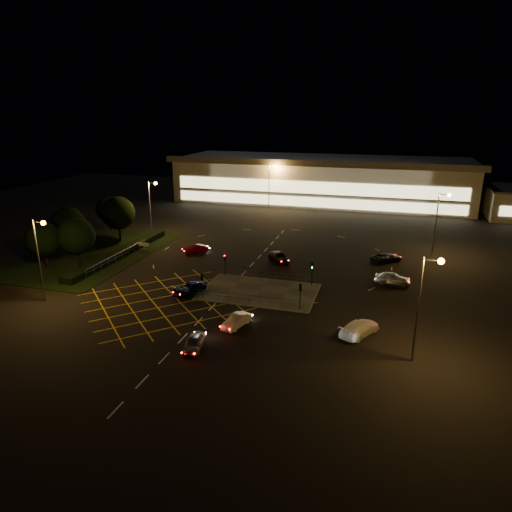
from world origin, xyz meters
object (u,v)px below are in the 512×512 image
(signal_sw, at_px, (202,280))
(car_left_blue, at_px, (189,288))
(signal_se, at_px, (300,291))
(car_near_silver, at_px, (194,342))
(signal_ne, at_px, (312,269))
(car_circ_red, at_px, (196,249))
(car_far_dkgrey, at_px, (279,257))
(car_approach_white, at_px, (359,328))
(car_right_silver, at_px, (392,278))
(car_east_grey, at_px, (387,258))
(car_queue_white, at_px, (237,321))
(signal_nw, at_px, (225,260))

(signal_sw, relative_size, car_left_blue, 0.67)
(signal_se, relative_size, car_near_silver, 0.81)
(signal_ne, xyz_separation_m, car_circ_red, (-20.40, 9.24, -1.74))
(car_near_silver, height_order, car_circ_red, car_near_silver)
(car_far_dkgrey, distance_m, car_approach_white, 24.85)
(car_far_dkgrey, bearing_deg, car_near_silver, -132.45)
(car_right_silver, relative_size, car_approach_white, 0.87)
(signal_se, bearing_deg, car_right_silver, -130.68)
(signal_sw, height_order, car_east_grey, signal_sw)
(signal_sw, height_order, car_circ_red, signal_sw)
(signal_se, height_order, car_east_grey, signal_se)
(car_queue_white, xyz_separation_m, car_right_silver, (15.72, 17.67, 0.13))
(signal_sw, height_order, signal_se, same)
(signal_nw, relative_size, car_far_dkgrey, 0.67)
(signal_se, distance_m, car_left_blue, 14.48)
(car_circ_red, bearing_deg, signal_ne, 25.88)
(signal_ne, distance_m, car_near_silver, 21.22)
(signal_nw, distance_m, car_near_silver, 20.05)
(signal_sw, xyz_separation_m, car_left_blue, (-2.34, 1.08, -1.71))
(car_far_dkgrey, xyz_separation_m, car_right_silver, (16.63, -4.96, 0.09))
(signal_se, xyz_separation_m, car_near_silver, (-8.01, -11.59, -1.70))
(signal_sw, distance_m, car_queue_white, 8.87)
(signal_se, xyz_separation_m, signal_ne, (0.00, 7.99, 0.00))
(car_queue_white, height_order, car_left_blue, car_left_blue)
(signal_sw, bearing_deg, signal_se, -180.00)
(car_near_silver, height_order, car_east_grey, car_east_grey)
(car_queue_white, distance_m, car_far_dkgrey, 22.65)
(signal_se, xyz_separation_m, car_approach_white, (6.97, -4.16, -1.61))
(signal_se, distance_m, car_circ_red, 26.76)
(car_queue_white, bearing_deg, car_circ_red, 139.31)
(signal_nw, height_order, signal_ne, same)
(signal_sw, bearing_deg, car_east_grey, -135.31)
(car_queue_white, bearing_deg, signal_sw, 153.72)
(car_east_grey, bearing_deg, car_circ_red, 57.43)
(car_circ_red, bearing_deg, car_right_silver, 40.02)
(signal_ne, xyz_separation_m, car_near_silver, (-8.01, -19.58, -1.70))
(signal_nw, bearing_deg, signal_sw, -90.00)
(car_near_silver, height_order, car_queue_white, car_near_silver)
(car_queue_white, xyz_separation_m, car_east_grey, (14.82, 26.90, 0.03))
(car_left_blue, relative_size, car_far_dkgrey, 1.00)
(car_near_silver, relative_size, car_approach_white, 0.75)
(signal_nw, relative_size, car_approach_white, 0.60)
(car_circ_red, bearing_deg, signal_nw, 2.53)
(car_left_blue, xyz_separation_m, car_right_silver, (24.42, 10.64, 0.12))
(signal_ne, xyz_separation_m, car_far_dkgrey, (-6.55, 8.70, -1.68))
(signal_nw, relative_size, car_east_grey, 0.65)
(car_far_dkgrey, xyz_separation_m, car_circ_red, (-13.85, 0.54, -0.06))
(car_near_silver, xyz_separation_m, car_far_dkgrey, (1.46, 28.28, 0.02))
(car_queue_white, relative_size, car_approach_white, 0.76)
(car_left_blue, bearing_deg, signal_sw, -4.57)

